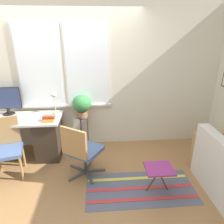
% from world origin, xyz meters
% --- Properties ---
extents(ground_plane, '(14.00, 14.00, 0.00)m').
position_xyz_m(ground_plane, '(0.00, 0.00, 0.00)').
color(ground_plane, '#9E7042').
extents(wall_back_with_window, '(9.00, 0.12, 2.70)m').
position_xyz_m(wall_back_with_window, '(-0.01, 0.74, 1.36)').
color(wall_back_with_window, beige).
rests_on(wall_back_with_window, ground_plane).
extents(desk, '(1.75, 0.66, 0.75)m').
position_xyz_m(desk, '(-1.05, 0.33, 0.40)').
color(desk, beige).
rests_on(desk, ground_plane).
extents(monitor, '(0.50, 0.20, 0.49)m').
position_xyz_m(monitor, '(-1.12, 0.53, 1.01)').
color(monitor, black).
rests_on(monitor, desk).
extents(keyboard, '(0.36, 0.13, 0.02)m').
position_xyz_m(keyboard, '(-1.14, 0.23, 0.76)').
color(keyboard, silver).
rests_on(keyboard, desk).
extents(mouse, '(0.04, 0.06, 0.03)m').
position_xyz_m(mouse, '(-0.87, 0.20, 0.77)').
color(mouse, slate).
rests_on(mouse, desk).
extents(desk_lamp, '(0.11, 0.11, 0.37)m').
position_xyz_m(desk_lamp, '(-0.30, 0.54, 1.02)').
color(desk_lamp, '#BCB299').
rests_on(desk_lamp, desk).
extents(book_stack, '(0.20, 0.15, 0.10)m').
position_xyz_m(book_stack, '(-0.34, 0.17, 0.80)').
color(book_stack, orange).
rests_on(book_stack, desk).
extents(desk_chair_wooden, '(0.51, 0.52, 0.91)m').
position_xyz_m(desk_chair_wooden, '(-0.94, -0.15, 0.48)').
color(desk_chair_wooden, '#B2844C').
rests_on(desk_chair_wooden, ground_plane).
extents(office_chair_swivel, '(0.64, 0.65, 0.88)m').
position_xyz_m(office_chair_swivel, '(0.21, -0.30, 0.46)').
color(office_chair_swivel, '#47474C').
rests_on(office_chair_swivel, ground_plane).
extents(plant_stand, '(0.20, 0.20, 0.64)m').
position_xyz_m(plant_stand, '(0.18, 0.57, 0.53)').
color(plant_stand, '#333338').
rests_on(plant_stand, ground_plane).
extents(potted_plant, '(0.35, 0.35, 0.42)m').
position_xyz_m(potted_plant, '(0.18, 0.57, 0.88)').
color(potted_plant, '#9E6B4C').
rests_on(potted_plant, plant_stand).
extents(floor_rug_striped, '(1.56, 0.73, 0.01)m').
position_xyz_m(floor_rug_striped, '(1.05, -0.66, 0.00)').
color(floor_rug_striped, '#565B6B').
rests_on(floor_rug_striped, ground_plane).
extents(folding_stool, '(0.38, 0.32, 0.39)m').
position_xyz_m(folding_stool, '(1.28, -0.71, 0.35)').
color(folding_stool, '#93337A').
rests_on(folding_stool, ground_plane).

